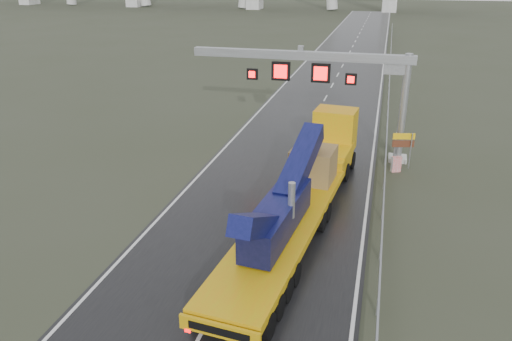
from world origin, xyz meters
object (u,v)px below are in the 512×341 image
(heavy_haul_truck, at_px, (307,179))
(exit_sign_pair, at_px, (403,143))
(sign_gantry, at_px, (331,75))
(striped_barrier, at_px, (396,164))

(heavy_haul_truck, height_order, exit_sign_pair, heavy_haul_truck)
(sign_gantry, bearing_deg, exit_sign_pair, -14.16)
(heavy_haul_truck, bearing_deg, striped_barrier, 61.02)
(sign_gantry, relative_size, exit_sign_pair, 6.20)
(exit_sign_pair, distance_m, striped_barrier, 1.46)
(striped_barrier, bearing_deg, exit_sign_pair, 44.78)
(heavy_haul_truck, relative_size, exit_sign_pair, 8.23)
(sign_gantry, xyz_separation_m, exit_sign_pair, (5.00, -1.26, -3.93))
(striped_barrier, bearing_deg, heavy_haul_truck, -147.57)
(sign_gantry, xyz_separation_m, striped_barrier, (4.67, -2.05, -5.11))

